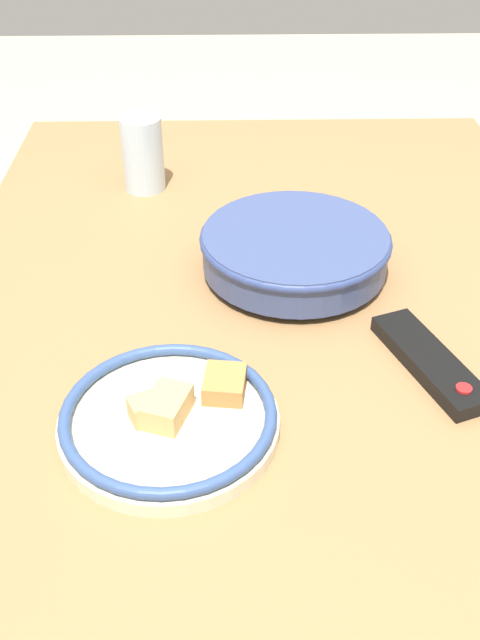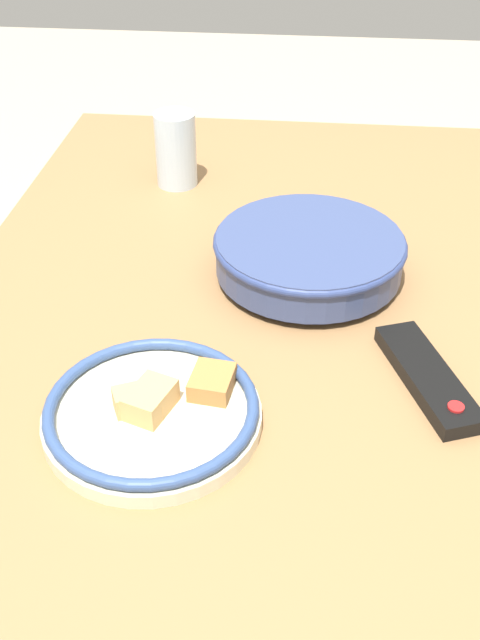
{
  "view_description": "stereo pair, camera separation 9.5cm",
  "coord_description": "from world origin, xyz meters",
  "px_view_note": "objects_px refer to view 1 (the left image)",
  "views": [
    {
      "loc": [
        0.74,
        -0.06,
        1.31
      ],
      "look_at": [
        -0.03,
        -0.05,
        0.75
      ],
      "focal_mm": 42.0,
      "sensor_mm": 36.0,
      "label": 1
    },
    {
      "loc": [
        0.73,
        0.03,
        1.31
      ],
      "look_at": [
        -0.03,
        -0.05,
        0.75
      ],
      "focal_mm": 42.0,
      "sensor_mm": 36.0,
      "label": 2
    }
  ],
  "objects_px": {
    "tv_remote": "(430,362)",
    "drinking_glass": "(143,154)",
    "food_plate": "(170,418)",
    "noodle_bowl": "(295,249)"
  },
  "relations": [
    {
      "from": "food_plate",
      "to": "drinking_glass",
      "type": "bearing_deg",
      "value": -172.74
    },
    {
      "from": "drinking_glass",
      "to": "food_plate",
      "type": "bearing_deg",
      "value": 7.26
    },
    {
      "from": "food_plate",
      "to": "tv_remote",
      "type": "bearing_deg",
      "value": 107.67
    },
    {
      "from": "noodle_bowl",
      "to": "tv_remote",
      "type": "bearing_deg",
      "value": 34.18
    },
    {
      "from": "noodle_bowl",
      "to": "drinking_glass",
      "type": "relative_size",
      "value": 2.13
    },
    {
      "from": "tv_remote",
      "to": "drinking_glass",
      "type": "distance_m",
      "value": 0.64
    },
    {
      "from": "noodle_bowl",
      "to": "food_plate",
      "type": "relative_size",
      "value": 1.11
    },
    {
      "from": "food_plate",
      "to": "tv_remote",
      "type": "distance_m",
      "value": 0.33
    },
    {
      "from": "drinking_glass",
      "to": "tv_remote",
      "type": "bearing_deg",
      "value": 37.78
    },
    {
      "from": "tv_remote",
      "to": "food_plate",
      "type": "bearing_deg",
      "value": -3.08
    }
  ]
}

